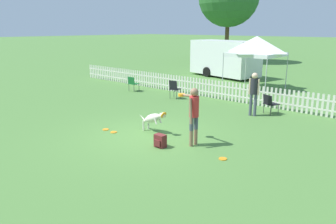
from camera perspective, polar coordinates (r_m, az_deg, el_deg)
name	(u,v)px	position (r m, az deg, el deg)	size (l,w,h in m)	color
ground_plane	(149,137)	(10.43, -3.30, -4.30)	(240.00, 240.00, 0.00)	#4C7A38
handler_person	(193,110)	(9.42, 4.41, 0.43)	(0.96, 0.70, 1.71)	#8C664C
leaping_dog	(153,118)	(10.73, -2.59, -1.09)	(1.29, 0.35, 0.78)	beige
frisbee_near_handler	(106,129)	(11.29, -10.80, -3.01)	(0.21, 0.21, 0.02)	orange
frisbee_near_dog	(223,159)	(8.81, 9.53, -8.04)	(0.21, 0.21, 0.02)	orange
frisbee_midfield	(114,132)	(10.96, -9.46, -3.48)	(0.21, 0.21, 0.02)	orange
backpack_on_grass	(160,141)	(9.48, -1.40, -5.05)	(0.33, 0.26, 0.38)	maroon
picket_fence	(247,94)	(15.22, 13.63, 3.05)	(24.24, 0.04, 0.89)	silver
folding_chair_blue_left	(270,103)	(13.62, 17.31, 1.59)	(0.62, 0.63, 0.79)	#333338
folding_chair_center	(133,83)	(17.80, -6.17, 5.11)	(0.47, 0.49, 0.80)	#333338
folding_chair_green_right	(174,88)	(15.82, 1.09, 4.25)	(0.49, 0.51, 0.90)	#333338
canopy_tent_main	(257,46)	(18.92, 15.17, 10.99)	(2.61, 2.61, 2.91)	silver
spectator_standing	(254,90)	(13.06, 14.74, 3.75)	(0.41, 0.27, 1.69)	#474C5B
equipment_trailer	(225,58)	(23.44, 9.82, 9.29)	(5.84, 3.05, 2.49)	white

